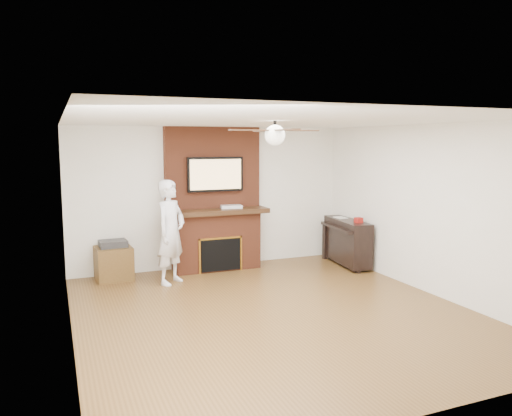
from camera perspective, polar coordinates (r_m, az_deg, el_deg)
name	(u,v)px	position (r m, az deg, el deg)	size (l,w,h in m)	color
room_shell	(275,219)	(6.42, 2.13, -1.26)	(5.36, 5.86, 2.86)	#563819
fireplace	(215,213)	(8.82, -4.72, -0.57)	(1.78, 0.64, 2.50)	brown
tv	(215,174)	(8.71, -4.67, 3.86)	(1.00, 0.08, 0.60)	black
ceiling_fan	(275,134)	(6.35, 2.18, 8.42)	(1.21, 1.21, 0.31)	black
person	(171,232)	(7.98, -9.71, -2.73)	(0.61, 0.40, 1.65)	silver
side_table	(114,261)	(8.53, -15.96, -5.88)	(0.60, 0.60, 0.65)	#4F3516
piano	(347,241)	(9.26, 10.35, -3.71)	(0.61, 1.31, 0.92)	black
cable_box	(231,207)	(8.80, -2.86, 0.16)	(0.37, 0.21, 0.05)	silver
candle_orange	(215,269)	(8.75, -4.75, -6.92)	(0.07, 0.07, 0.11)	#C38217
candle_green	(214,268)	(8.81, -4.86, -6.84)	(0.07, 0.07, 0.10)	#457D32
candle_cream	(220,267)	(8.83, -4.13, -6.72)	(0.08, 0.08, 0.12)	beige
candle_blue	(232,268)	(8.83, -2.81, -6.82)	(0.07, 0.07, 0.09)	#325198
candle_orange_extra	(219,268)	(8.77, -4.20, -6.87)	(0.07, 0.07, 0.11)	#B01416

